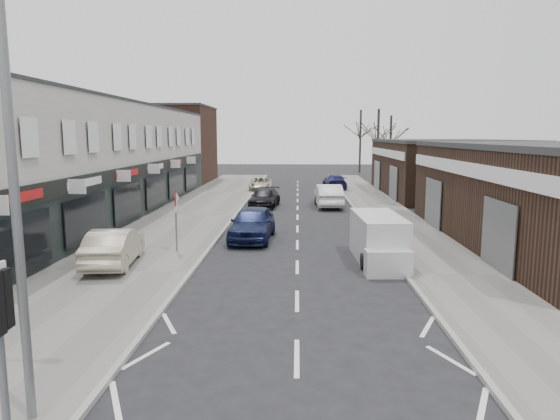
# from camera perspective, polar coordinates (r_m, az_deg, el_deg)

# --- Properties ---
(ground) EXTENTS (160.00, 160.00, 0.00)m
(ground) POSITION_cam_1_polar(r_m,az_deg,el_deg) (10.20, 1.90, -21.28)
(ground) COLOR black
(ground) RESTS_ON ground
(pavement_left) EXTENTS (5.50, 64.00, 0.12)m
(pavement_left) POSITION_cam_1_polar(r_m,az_deg,el_deg) (31.98, -10.18, -0.62)
(pavement_left) COLOR slate
(pavement_left) RESTS_ON ground
(pavement_right) EXTENTS (3.50, 64.00, 0.12)m
(pavement_right) POSITION_cam_1_polar(r_m,az_deg,el_deg) (31.78, 12.43, -0.75)
(pavement_right) COLOR slate
(pavement_right) RESTS_ON ground
(shop_terrace_left) EXTENTS (8.00, 41.00, 7.10)m
(shop_terrace_left) POSITION_cam_1_polar(r_m,az_deg,el_deg) (31.44, -23.49, 5.05)
(shop_terrace_left) COLOR beige
(shop_terrace_left) RESTS_ON ground
(brick_block_far) EXTENTS (8.00, 10.00, 8.00)m
(brick_block_far) POSITION_cam_1_polar(r_m,az_deg,el_deg) (55.53, -12.13, 7.23)
(brick_block_far) COLOR #44281D
(brick_block_far) RESTS_ON ground
(right_unit_far) EXTENTS (10.00, 16.00, 4.50)m
(right_unit_far) POSITION_cam_1_polar(r_m,az_deg,el_deg) (44.73, 18.32, 4.48)
(right_unit_far) COLOR #342117
(right_unit_far) RESTS_ON ground
(tree_far_a) EXTENTS (3.60, 3.60, 8.00)m
(tree_far_a) POSITION_cam_1_polar(r_m,az_deg,el_deg) (57.79, 11.01, 3.34)
(tree_far_a) COLOR #382D26
(tree_far_a) RESTS_ON ground
(tree_far_b) EXTENTS (3.60, 3.60, 7.50)m
(tree_far_b) POSITION_cam_1_polar(r_m,az_deg,el_deg) (64.10, 12.39, 3.79)
(tree_far_b) COLOR #382D26
(tree_far_b) RESTS_ON ground
(tree_far_c) EXTENTS (3.60, 3.60, 8.50)m
(tree_far_c) POSITION_cam_1_polar(r_m,az_deg,el_deg) (69.56, 9.07, 4.24)
(tree_far_c) COLOR #382D26
(tree_far_c) RESTS_ON ground
(street_lamp) EXTENTS (2.23, 0.22, 8.00)m
(street_lamp) POSITION_cam_1_polar(r_m,az_deg,el_deg) (9.25, -27.35, 4.78)
(street_lamp) COLOR slate
(street_lamp) RESTS_ON pavement_left
(warning_sign) EXTENTS (0.12, 0.80, 2.70)m
(warning_sign) POSITION_cam_1_polar(r_m,az_deg,el_deg) (21.67, -11.75, 0.74)
(warning_sign) COLOR slate
(warning_sign) RESTS_ON pavement_left
(white_van) EXTENTS (1.89, 4.90, 1.88)m
(white_van) POSITION_cam_1_polar(r_m,az_deg,el_deg) (20.57, 11.21, -3.37)
(white_van) COLOR silver
(white_van) RESTS_ON ground
(sedan_on_pavement) EXTENTS (2.03, 4.52, 1.44)m
(sedan_on_pavement) POSITION_cam_1_polar(r_m,az_deg,el_deg) (20.23, -18.43, -3.99)
(sedan_on_pavement) COLOR #AFA38C
(sedan_on_pavement) RESTS_ON pavement_left
(parked_car_left_a) EXTENTS (2.20, 4.90, 1.64)m
(parked_car_left_a) POSITION_cam_1_polar(r_m,az_deg,el_deg) (24.38, -3.17, -1.53)
(parked_car_left_a) COLOR #161E45
(parked_car_left_a) RESTS_ON ground
(parked_car_left_b) EXTENTS (2.23, 4.58, 1.28)m
(parked_car_left_b) POSITION_cam_1_polar(r_m,az_deg,el_deg) (35.59, -1.74, 1.37)
(parked_car_left_b) COLOR black
(parked_car_left_b) RESTS_ON ground
(parked_car_left_c) EXTENTS (2.23, 4.56, 1.25)m
(parked_car_left_c) POSITION_cam_1_polar(r_m,az_deg,el_deg) (46.28, -2.19, 3.01)
(parked_car_left_c) COLOR #B4AE90
(parked_car_left_c) RESTS_ON ground
(parked_car_right_a) EXTENTS (1.93, 5.01, 1.63)m
(parked_car_right_a) POSITION_cam_1_polar(r_m,az_deg,el_deg) (35.82, 5.55, 1.66)
(parked_car_right_a) COLOR white
(parked_car_right_a) RESTS_ON ground
(parked_car_right_b) EXTENTS (2.02, 4.32, 1.43)m
(parked_car_right_b) POSITION_cam_1_polar(r_m,az_deg,el_deg) (38.01, 5.34, 1.91)
(parked_car_right_b) COLOR black
(parked_car_right_b) RESTS_ON ground
(parked_car_right_c) EXTENTS (2.13, 4.87, 1.39)m
(parked_car_right_c) POSITION_cam_1_polar(r_m,az_deg,el_deg) (47.50, 6.26, 3.19)
(parked_car_right_c) COLOR #151541
(parked_car_right_c) RESTS_ON ground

